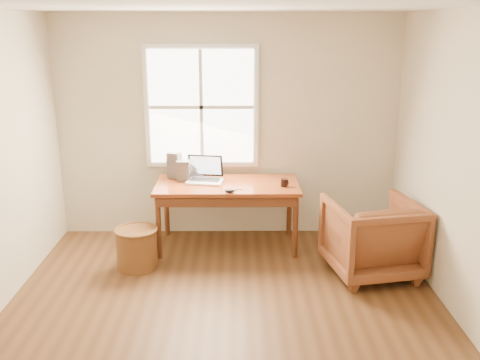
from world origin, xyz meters
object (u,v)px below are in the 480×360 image
Objects in this scene: wicker_stool at (137,249)px; cd_stack_a at (175,166)px; desk at (227,185)px; coffee_mug at (284,183)px; armchair at (372,237)px; laptop at (205,169)px.

wicker_stool is 1.16m from cd_stack_a.
desk is 18.98× the size of coffee_mug.
wicker_stool is (-0.94, -0.58, -0.52)m from desk.
wicker_stool is 5.01× the size of coffee_mug.
coffee_mug is at bearing 16.36° from wicker_stool.
armchair is 2.38m from cd_stack_a.
laptop is 0.90m from coffee_mug.
laptop is at bearing 171.18° from desk.
laptop is at bearing 42.02° from wicker_stool.
desk is at bearing 0.38° from laptop.
laptop is at bearing -36.80° from cd_stack_a.
desk is 3.79× the size of wicker_stool.
laptop is (0.69, 0.62, 0.69)m from wicker_stool.
armchair is at bearing -14.70° from laptop.
laptop is at bearing 152.38° from coffee_mug.
cd_stack_a is at bearing 153.26° from desk.
cd_stack_a reaches higher than desk.
coffee_mug is at bearing -19.07° from cd_stack_a.
armchair is at bearing -26.37° from cd_stack_a.
cd_stack_a is (-0.36, 0.27, -0.03)m from laptop.
desk reaches higher than wicker_stool.
laptop reaches higher than coffee_mug.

